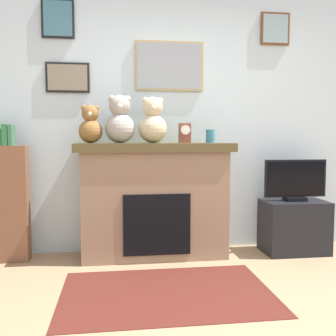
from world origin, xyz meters
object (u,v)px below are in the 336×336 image
object	(u,v)px
candle_jar	(210,136)
teddy_bear_grey	(120,121)
television	(295,181)
teddy_bear_cream	(90,126)
teddy_bear_brown	(153,122)
bookshelf	(7,199)
fireplace	(154,199)
mantel_clock	(185,133)
tv_stand	(294,227)

from	to	relation	value
candle_jar	teddy_bear_grey	xyz separation A→B (m)	(-0.86, -0.00, 0.14)
television	teddy_bear_cream	bearing A→B (deg)	178.53
teddy_bear_grey	teddy_bear_brown	world-z (taller)	teddy_bear_grey
bookshelf	fireplace	bearing A→B (deg)	-1.35
fireplace	teddy_bear_cream	bearing A→B (deg)	-178.25
mantel_clock	teddy_bear_brown	xyz separation A→B (m)	(-0.31, 0.00, 0.10)
tv_stand	mantel_clock	distance (m)	1.45
bookshelf	television	xyz separation A→B (m)	(2.76, -0.10, 0.14)
candle_jar	teddy_bear_brown	world-z (taller)	teddy_bear_brown
television	mantel_clock	size ratio (longest dim) A/B	3.36
tv_stand	television	xyz separation A→B (m)	(0.00, -0.00, 0.46)
fireplace	television	size ratio (longest dim) A/B	2.35
bookshelf	teddy_bear_brown	bearing A→B (deg)	-2.15
candle_jar	teddy_bear_cream	size ratio (longest dim) A/B	0.36
tv_stand	teddy_bear_cream	size ratio (longest dim) A/B	1.75
fireplace	mantel_clock	size ratio (longest dim) A/B	7.92
bookshelf	teddy_bear_cream	distance (m)	1.03
fireplace	teddy_bear_brown	bearing A→B (deg)	-131.88
teddy_bear_brown	candle_jar	bearing A→B (deg)	0.06
mantel_clock	teddy_bear_grey	distance (m)	0.62
television	teddy_bear_cream	distance (m)	2.06
mantel_clock	teddy_bear_cream	size ratio (longest dim) A/B	0.53
television	bookshelf	bearing A→B (deg)	177.89
fireplace	teddy_bear_brown	size ratio (longest dim) A/B	3.42
fireplace	candle_jar	distance (m)	0.81
mantel_clock	teddy_bear_brown	size ratio (longest dim) A/B	0.43
bookshelf	candle_jar	bearing A→B (deg)	-1.50
teddy_bear_brown	mantel_clock	bearing A→B (deg)	-0.12
mantel_clock	teddy_bear_grey	xyz separation A→B (m)	(-0.61, 0.00, 0.11)
fireplace	teddy_bear_brown	world-z (taller)	teddy_bear_brown
bookshelf	teddy_bear_cream	bearing A→B (deg)	-3.74
candle_jar	teddy_bear_cream	xyz separation A→B (m)	(-1.13, -0.00, 0.10)
tv_stand	teddy_bear_brown	world-z (taller)	teddy_bear_brown
teddy_bear_grey	teddy_bear_brown	xyz separation A→B (m)	(0.31, 0.00, -0.01)
fireplace	teddy_bear_grey	world-z (taller)	teddy_bear_grey
fireplace	teddy_bear_grey	size ratio (longest dim) A/B	3.32
fireplace	bookshelf	xyz separation A→B (m)	(-1.36, 0.03, 0.03)
mantel_clock	teddy_bear_brown	bearing A→B (deg)	179.88
tv_stand	teddy_bear_cream	bearing A→B (deg)	178.57
bookshelf	tv_stand	size ratio (longest dim) A/B	2.05
television	teddy_bear_brown	xyz separation A→B (m)	(-1.41, 0.05, 0.57)
television	teddy_bear_brown	bearing A→B (deg)	177.93
teddy_bear_cream	teddy_bear_brown	world-z (taller)	teddy_bear_brown
teddy_bear_cream	teddy_bear_grey	distance (m)	0.27
tv_stand	bookshelf	bearing A→B (deg)	177.92
fireplace	teddy_bear_grey	xyz separation A→B (m)	(-0.32, -0.02, 0.74)
teddy_bear_grey	teddy_bear_cream	bearing A→B (deg)	179.97
teddy_bear_brown	teddy_bear_cream	bearing A→B (deg)	179.99
teddy_bear_cream	teddy_bear_grey	size ratio (longest dim) A/B	0.79
bookshelf	teddy_bear_brown	size ratio (longest dim) A/B	2.93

